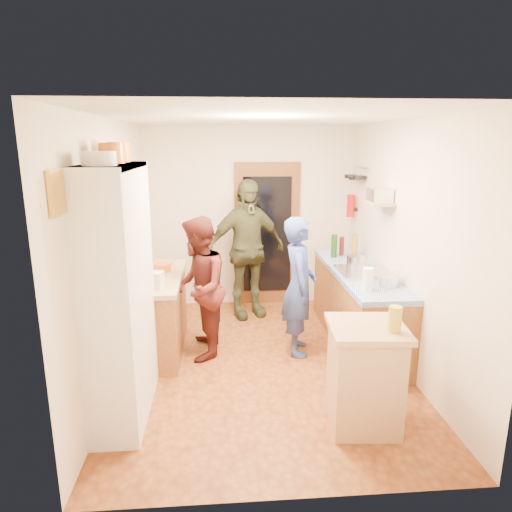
{
  "coord_description": "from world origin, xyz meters",
  "views": [
    {
      "loc": [
        -0.43,
        -4.59,
        2.36
      ],
      "look_at": [
        -0.06,
        0.15,
        1.18
      ],
      "focal_mm": 32.0,
      "sensor_mm": 36.0,
      "label": 1
    }
  ],
  "objects": [
    {
      "name": "floor",
      "position": [
        0.0,
        0.0,
        -0.01
      ],
      "size": [
        3.0,
        4.0,
        0.02
      ],
      "primitive_type": "cube",
      "color": "brown",
      "rests_on": "ground"
    },
    {
      "name": "ceiling",
      "position": [
        0.0,
        0.0,
        2.61
      ],
      "size": [
        3.0,
        4.0,
        0.02
      ],
      "primitive_type": "cube",
      "color": "silver",
      "rests_on": "ground"
    },
    {
      "name": "wall_back",
      "position": [
        0.0,
        2.01,
        1.3
      ],
      "size": [
        3.0,
        0.02,
        2.6
      ],
      "primitive_type": "cube",
      "color": "silver",
      "rests_on": "ground"
    },
    {
      "name": "wall_front",
      "position": [
        0.0,
        -2.01,
        1.3
      ],
      "size": [
        3.0,
        0.02,
        2.6
      ],
      "primitive_type": "cube",
      "color": "silver",
      "rests_on": "ground"
    },
    {
      "name": "wall_left",
      "position": [
        -1.51,
        0.0,
        1.3
      ],
      "size": [
        0.02,
        4.0,
        2.6
      ],
      "primitive_type": "cube",
      "color": "silver",
      "rests_on": "ground"
    },
    {
      "name": "wall_right",
      "position": [
        1.51,
        0.0,
        1.3
      ],
      "size": [
        0.02,
        4.0,
        2.6
      ],
      "primitive_type": "cube",
      "color": "silver",
      "rests_on": "ground"
    },
    {
      "name": "door_frame",
      "position": [
        0.25,
        1.97,
        1.05
      ],
      "size": [
        0.95,
        0.06,
        2.1
      ],
      "primitive_type": "cube",
      "color": "brown",
      "rests_on": "ground"
    },
    {
      "name": "door_glass",
      "position": [
        0.25,
        1.94,
        1.05
      ],
      "size": [
        0.7,
        0.02,
        1.7
      ],
      "primitive_type": "cube",
      "color": "black",
      "rests_on": "door_frame"
    },
    {
      "name": "hutch_body",
      "position": [
        -1.3,
        -0.8,
        1.1
      ],
      "size": [
        0.4,
        1.2,
        2.2
      ],
      "primitive_type": "cube",
      "color": "silver",
      "rests_on": "ground"
    },
    {
      "name": "hutch_top_shelf",
      "position": [
        -1.3,
        -0.8,
        2.18
      ],
      "size": [
        0.4,
        1.14,
        0.04
      ],
      "primitive_type": "cube",
      "color": "silver",
      "rests_on": "hutch_body"
    },
    {
      "name": "plate_stack",
      "position": [
        -1.3,
        -1.13,
        2.25
      ],
      "size": [
        0.25,
        0.25,
        0.1
      ],
      "primitive_type": "cylinder",
      "color": "white",
      "rests_on": "hutch_top_shelf"
    },
    {
      "name": "orange_pot_a",
      "position": [
        -1.3,
        -0.72,
        2.28
      ],
      "size": [
        0.21,
        0.21,
        0.17
      ],
      "primitive_type": "cylinder",
      "color": "orange",
      "rests_on": "hutch_top_shelf"
    },
    {
      "name": "orange_pot_b",
      "position": [
        -1.3,
        -0.43,
        2.29
      ],
      "size": [
        0.19,
        0.19,
        0.17
      ],
      "primitive_type": "cylinder",
      "color": "orange",
      "rests_on": "hutch_top_shelf"
    },
    {
      "name": "left_counter_base",
      "position": [
        -1.2,
        0.45,
        0.42
      ],
      "size": [
        0.6,
        1.4,
        0.85
      ],
      "primitive_type": "cube",
      "color": "brown",
      "rests_on": "ground"
    },
    {
      "name": "left_counter_top",
      "position": [
        -1.2,
        0.45,
        0.88
      ],
      "size": [
        0.64,
        1.44,
        0.05
      ],
      "primitive_type": "cube",
      "color": "tan",
      "rests_on": "left_counter_base"
    },
    {
      "name": "toaster",
      "position": [
        -1.15,
        -0.01,
        0.99
      ],
      "size": [
        0.25,
        0.19,
        0.17
      ],
      "primitive_type": "cube",
      "rotation": [
        0.0,
        0.0,
        -0.19
      ],
      "color": "white",
      "rests_on": "left_counter_top"
    },
    {
      "name": "kettle",
      "position": [
        -1.25,
        0.28,
        0.98
      ],
      "size": [
        0.16,
        0.16,
        0.17
      ],
      "primitive_type": "cylinder",
      "rotation": [
        0.0,
        0.0,
        -0.06
      ],
      "color": "white",
      "rests_on": "left_counter_top"
    },
    {
      "name": "orange_bowl",
      "position": [
        -1.12,
        0.63,
        0.95
      ],
      "size": [
        0.24,
        0.24,
        0.09
      ],
      "primitive_type": "cylinder",
      "rotation": [
        0.0,
        0.0,
        0.17
      ],
      "color": "orange",
      "rests_on": "left_counter_top"
    },
    {
      "name": "chopping_board",
      "position": [
        -1.18,
        1.0,
        0.91
      ],
      "size": [
        0.34,
        0.29,
        0.02
      ],
      "primitive_type": "cube",
      "rotation": [
        0.0,
        0.0,
        -0.24
      ],
      "color": "tan",
      "rests_on": "left_counter_top"
    },
    {
      "name": "right_counter_base",
      "position": [
        1.2,
        0.5,
        0.42
      ],
      "size": [
        0.6,
        2.2,
        0.84
      ],
      "primitive_type": "cube",
      "color": "brown",
      "rests_on": "ground"
    },
    {
      "name": "right_counter_top",
      "position": [
        1.2,
        0.5,
        0.87
      ],
      "size": [
        0.62,
        2.22,
        0.06
      ],
      "primitive_type": "cube",
      "color": "#1F4CA4",
      "rests_on": "right_counter_base"
    },
    {
      "name": "hob",
      "position": [
        1.2,
        0.34,
        0.92
      ],
      "size": [
        0.55,
        0.58,
        0.04
      ],
      "primitive_type": "cube",
      "color": "silver",
      "rests_on": "right_counter_top"
    },
    {
      "name": "pot_on_hob",
      "position": [
        1.15,
        0.5,
        1.01
      ],
      "size": [
        0.21,
        0.21,
        0.14
      ],
      "primitive_type": "cylinder",
      "color": "silver",
      "rests_on": "hob"
    },
    {
      "name": "bottle_a",
      "position": [
        1.05,
        1.14,
        1.05
      ],
      "size": [
        0.1,
        0.1,
        0.3
      ],
      "primitive_type": "cylinder",
      "rotation": [
        0.0,
        0.0,
        -0.31
      ],
      "color": "#143F14",
      "rests_on": "right_counter_top"
    },
    {
      "name": "bottle_b",
      "position": [
        1.18,
        1.24,
        1.02
      ],
      "size": [
        0.06,
        0.06,
        0.25
      ],
      "primitive_type": "cylinder",
      "rotation": [
        0.0,
        0.0,
        0.02
      ],
      "color": "#591419",
      "rests_on": "right_counter_top"
    },
    {
      "name": "bottle_c",
      "position": [
        1.31,
        1.09,
        1.06
      ],
      "size": [
        0.09,
        0.09,
        0.32
      ],
      "primitive_type": "cylinder",
      "rotation": [
        0.0,
        0.0,
        -0.12
      ],
      "color": "olive",
      "rests_on": "right_counter_top"
    },
    {
      "name": "paper_towel",
      "position": [
        1.05,
        -0.26,
        1.02
      ],
      "size": [
        0.12,
        0.12,
        0.24
      ],
      "primitive_type": "cylinder",
      "rotation": [
        0.0,
        0.0,
        -0.1
      ],
      "color": "white",
      "rests_on": "right_counter_top"
    },
    {
      "name": "mixing_bowl",
      "position": [
        1.3,
        -0.1,
        0.95
      ],
      "size": [
        0.32,
        0.32,
        0.11
      ],
      "primitive_type": "cylinder",
      "rotation": [
        0.0,
        0.0,
        0.15
      ],
      "color": "silver",
      "rests_on": "right_counter_top"
    },
    {
      "name": "island_base",
      "position": [
        0.76,
        -1.19,
        0.43
      ],
      "size": [
        0.59,
        0.59,
        0.86
      ],
      "primitive_type": "cube",
      "rotation": [
        0.0,
        0.0,
        -0.08
      ],
      "color": "tan",
      "rests_on": "ground"
    },
    {
      "name": "island_top",
      "position": [
        0.76,
        -1.19,
        0.89
      ],
      "size": [
        0.67,
        0.67,
        0.05
      ],
      "primitive_type": "cube",
      "rotation": [
        0.0,
        0.0,
        -0.08
      ],
      "color": "tan",
      "rests_on": "island_base"
    },
    {
      "name": "cutting_board",
      "position": [
        0.71,
        -1.14,
        0.9
      ],
      "size": [
        0.37,
        0.31,
        0.02
      ],
      "primitive_type": "cube",
      "rotation": [
        0.0,
        0.0,
        -0.08
      ],
      "color": "white",
      "rests_on": "island_top"
    },
    {
      "name": "oil_jar",
      "position": [
        0.93,
        -1.33,
        1.01
      ],
      "size": [
        0.11,
        0.11,
        0.21
      ],
      "primitive_type": "cylinder",
      "rotation": [
        0.0,
        0.0,
        -0.08
      ],
      "color": "#AD9E2D",
      "rests_on": "island_top"
    },
    {
      "name": "pan_rail",
      "position": [
        1.46,
        1.52,
        2.05
      ],
      "size": [
        0.02,
        0.65,
        0.02
      ],
      "primitive_type": "cylinder",
      "rotation": [
        1.57,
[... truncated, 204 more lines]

